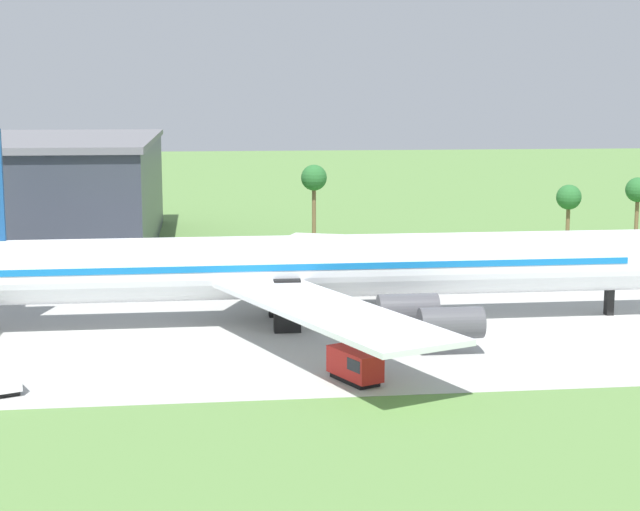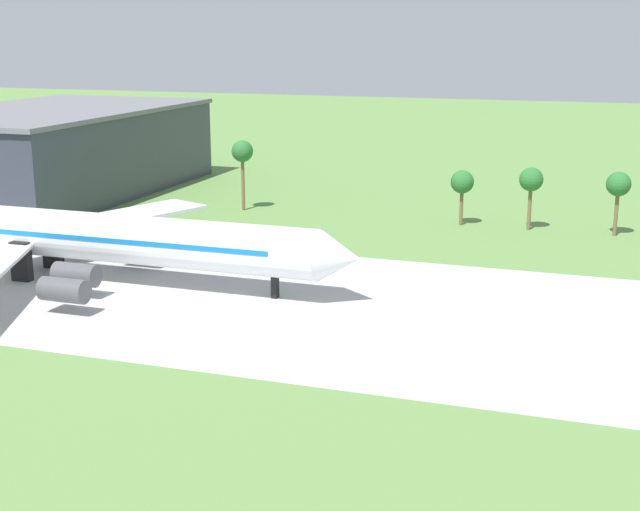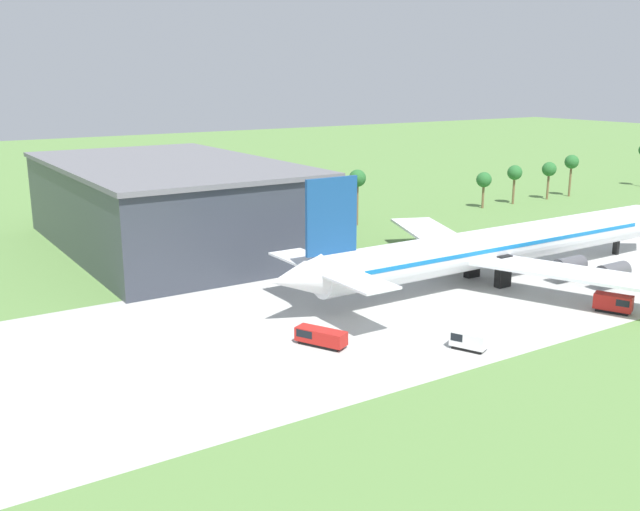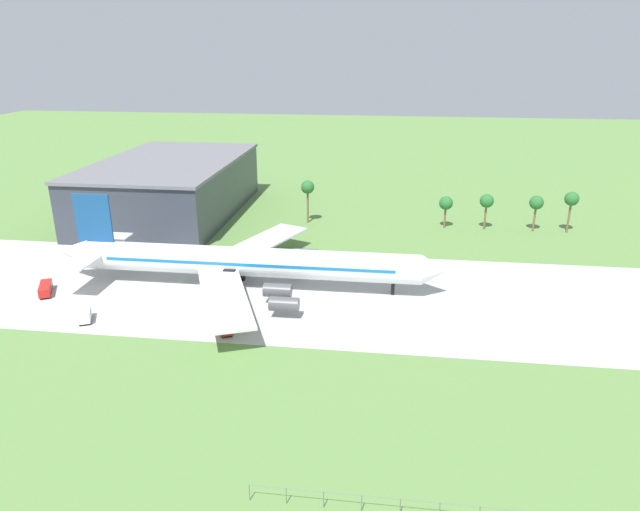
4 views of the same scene
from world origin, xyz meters
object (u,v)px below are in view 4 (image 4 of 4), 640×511
at_px(catering_van, 46,288).
at_px(terminal_building, 171,187).
at_px(jet_airliner, 244,262).
at_px(fuel_truck, 85,315).
at_px(baggage_tug, 225,326).

bearing_deg(catering_van, terminal_building, 86.09).
height_order(jet_airliner, catering_van, jet_airliner).
distance_m(jet_airliner, fuel_truck, 30.82).
xyz_separation_m(baggage_tug, catering_van, (-39.54, 11.22, -0.20)).
bearing_deg(jet_airliner, baggage_tug, -85.34).
distance_m(jet_airliner, baggage_tug, 20.06).
distance_m(baggage_tug, fuel_truck, 25.81).
bearing_deg(jet_airliner, terminal_building, 124.64).
xyz_separation_m(fuel_truck, terminal_building, (-9.81, 67.85, 6.64)).
relative_size(fuel_truck, catering_van, 0.71).
bearing_deg(baggage_tug, fuel_truck, 177.89).
relative_size(jet_airliner, fuel_truck, 17.47).
bearing_deg(terminal_building, fuel_truck, -81.78).
relative_size(jet_airliner, terminal_building, 1.30).
height_order(baggage_tug, fuel_truck, baggage_tug).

